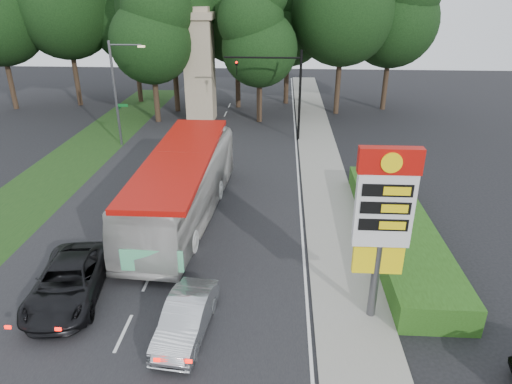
# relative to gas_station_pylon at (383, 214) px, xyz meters

# --- Properties ---
(ground) EXTENTS (120.00, 120.00, 0.00)m
(ground) POSITION_rel_gas_station_pylon_xyz_m (-9.20, -1.99, -4.45)
(ground) COLOR black
(ground) RESTS_ON ground
(road_surface) EXTENTS (14.00, 80.00, 0.02)m
(road_surface) POSITION_rel_gas_station_pylon_xyz_m (-9.20, 10.01, -4.44)
(road_surface) COLOR black
(road_surface) RESTS_ON ground
(sidewalk_right) EXTENTS (3.00, 80.00, 0.12)m
(sidewalk_right) POSITION_rel_gas_station_pylon_xyz_m (-0.70, 10.01, -4.39)
(sidewalk_right) COLOR gray
(sidewalk_right) RESTS_ON ground
(grass_verge_left) EXTENTS (5.00, 50.00, 0.02)m
(grass_verge_left) POSITION_rel_gas_station_pylon_xyz_m (-18.70, 16.01, -4.44)
(grass_verge_left) COLOR #193814
(grass_verge_left) RESTS_ON ground
(hedge) EXTENTS (3.00, 14.00, 1.20)m
(hedge) POSITION_rel_gas_station_pylon_xyz_m (2.30, 6.01, -3.85)
(hedge) COLOR #224713
(hedge) RESTS_ON ground
(gas_station_pylon) EXTENTS (2.10, 0.45, 6.85)m
(gas_station_pylon) POSITION_rel_gas_station_pylon_xyz_m (0.00, 0.00, 0.00)
(gas_station_pylon) COLOR #59595E
(gas_station_pylon) RESTS_ON ground
(traffic_signal_mast) EXTENTS (6.10, 0.35, 7.20)m
(traffic_signal_mast) POSITION_rel_gas_station_pylon_xyz_m (-3.52, 22.00, 0.22)
(traffic_signal_mast) COLOR black
(traffic_signal_mast) RESTS_ON ground
(streetlight_signs) EXTENTS (2.75, 0.98, 8.00)m
(streetlight_signs) POSITION_rel_gas_station_pylon_xyz_m (-16.19, 20.01, -0.01)
(streetlight_signs) COLOR #59595E
(streetlight_signs) RESTS_ON ground
(monument) EXTENTS (3.00, 3.00, 10.05)m
(monument) POSITION_rel_gas_station_pylon_xyz_m (-11.20, 28.01, 0.66)
(monument) COLOR tan
(monument) RESTS_ON ground
(tree_west_near) EXTENTS (8.40, 8.40, 16.50)m
(tree_west_near) POSITION_rel_gas_station_pylon_xyz_m (-19.20, 35.01, 5.57)
(tree_west_near) COLOR #2D2116
(tree_west_near) RESTS_ON ground
(tree_east_near) EXTENTS (8.12, 8.12, 15.95)m
(tree_east_near) POSITION_rel_gas_station_pylon_xyz_m (-3.20, 35.01, 5.23)
(tree_east_near) COLOR #2D2116
(tree_east_near) RESTS_ON ground
(tree_far_east) EXTENTS (8.68, 8.68, 17.05)m
(tree_far_east) POSITION_rel_gas_station_pylon_xyz_m (6.80, 33.01, 5.90)
(tree_far_east) COLOR #2D2116
(tree_far_east) RESTS_ON ground
(tree_monument_left) EXTENTS (7.28, 7.28, 14.30)m
(tree_monument_left) POSITION_rel_gas_station_pylon_xyz_m (-15.20, 27.01, 4.23)
(tree_monument_left) COLOR #2D2116
(tree_monument_left) RESTS_ON ground
(tree_monument_right) EXTENTS (6.72, 6.72, 13.20)m
(tree_monument_right) POSITION_rel_gas_station_pylon_xyz_m (-5.70, 27.51, 3.56)
(tree_monument_right) COLOR #2D2116
(tree_monument_right) RESTS_ON ground
(transit_bus) EXTENTS (4.03, 13.41, 3.68)m
(transit_bus) POSITION_rel_gas_station_pylon_xyz_m (-8.78, 7.82, -2.61)
(transit_bus) COLOR silver
(transit_bus) RESTS_ON ground
(sedan_silver) EXTENTS (1.87, 4.33, 1.38)m
(sedan_silver) POSITION_rel_gas_station_pylon_xyz_m (-6.87, -1.32, -3.76)
(sedan_silver) COLOR #A6A9AD
(sedan_silver) RESTS_ON ground
(suv_charcoal) EXTENTS (3.28, 5.82, 1.54)m
(suv_charcoal) POSITION_rel_gas_station_pylon_xyz_m (-12.00, 0.47, -3.68)
(suv_charcoal) COLOR black
(suv_charcoal) RESTS_ON ground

